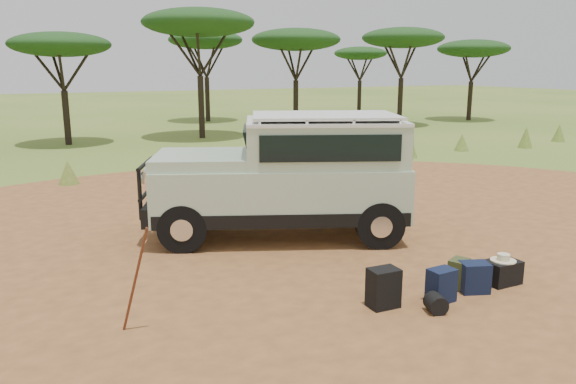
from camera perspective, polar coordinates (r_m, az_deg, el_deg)
name	(u,v)px	position (r m, az deg, el deg)	size (l,w,h in m)	color
ground	(316,265)	(9.85, 2.83, -7.37)	(140.00, 140.00, 0.00)	#4F762A
dirt_clearing	(316,264)	(9.85, 2.83, -7.35)	(23.00, 23.00, 0.01)	#9B6232
grass_fringe	(178,165)	(17.58, -11.13, 2.72)	(36.60, 1.60, 0.90)	#4F762A
acacia_treeline	(118,33)	(28.36, -16.84, 15.19)	(46.70, 13.20, 6.26)	black
safari_vehicle	(288,179)	(11.14, 0.05, 1.37)	(5.38, 3.85, 2.46)	#A6BDA1
walking_staff	(135,280)	(7.47, -15.26, -8.64)	(0.04, 0.04, 1.48)	maroon
backpack_black	(383,288)	(8.20, 9.67, -9.60)	(0.42, 0.31, 0.58)	black
backpack_navy	(441,285)	(8.57, 15.30, -9.15)	(0.38, 0.27, 0.50)	#101B32
backpack_olive	(458,274)	(9.17, 16.92, -7.94)	(0.33, 0.24, 0.46)	#36421E
duffel_navy	(474,277)	(9.07, 18.39, -8.24)	(0.42, 0.31, 0.47)	#101B32
hard_case	(502,272)	(9.57, 20.92, -7.63)	(0.54, 0.38, 0.38)	black
stuff_sack	(436,304)	(8.24, 14.79, -10.90)	(0.27, 0.27, 0.27)	black
safari_hat	(503,258)	(9.49, 21.03, -6.31)	(0.39, 0.39, 0.11)	beige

